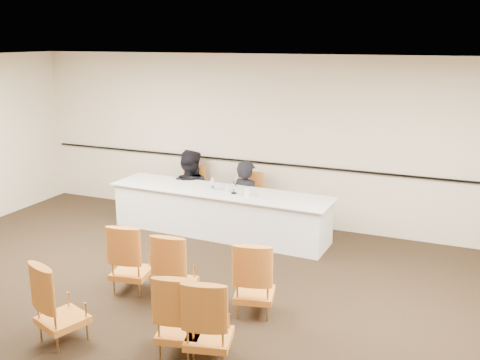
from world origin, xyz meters
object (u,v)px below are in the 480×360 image
at_px(panelist_main, 246,208).
at_px(aud_chair_front_left, 131,257).
at_px(panelist_second, 190,198).
at_px(drinking_glass, 228,189).
at_px(aud_chair_back_mid, 180,312).
at_px(aud_chair_back_right, 209,319).
at_px(aud_chair_front_mid, 175,267).
at_px(panel_table, 219,212).
at_px(panelist_main_chair, 246,200).
at_px(coffee_cup, 247,193).
at_px(panelist_second_chair, 189,192).
at_px(aud_chair_back_left, 61,301).
at_px(aud_chair_front_right, 255,277).
at_px(microphone, 234,186).
at_px(water_bottle, 212,184).

xyz_separation_m(panelist_main, aud_chair_front_left, (-0.44, -2.94, 0.14)).
xyz_separation_m(panelist_second, drinking_glass, (1.07, -0.65, 0.46)).
bearing_deg(aud_chair_back_mid, aud_chair_back_right, -14.13).
relative_size(panelist_main, drinking_glass, 17.40).
distance_m(aud_chair_front_mid, aud_chair_back_right, 1.36).
xyz_separation_m(panel_table, panelist_second, (-0.90, 0.61, -0.02)).
xyz_separation_m(panel_table, drinking_glass, (0.17, -0.04, 0.44)).
height_order(panel_table, panelist_second, panelist_second).
distance_m(panelist_main_chair, coffee_cup, 0.86).
distance_m(panelist_second_chair, aud_chair_front_mid, 3.38).
bearing_deg(aud_chair_front_mid, aud_chair_back_left, -125.60).
bearing_deg(aud_chair_back_mid, aud_chair_front_right, 55.98).
relative_size(drinking_glass, aud_chair_back_right, 0.11).
bearing_deg(panelist_main, aud_chair_front_mid, 115.08).
height_order(microphone, water_bottle, microphone).
bearing_deg(microphone, coffee_cup, -21.70).
height_order(panelist_second, aud_chair_front_mid, panelist_second).
xyz_separation_m(drinking_glass, aud_chair_front_mid, (0.36, -2.41, -0.35)).
distance_m(panelist_main_chair, drinking_glass, 0.70).
relative_size(microphone, aud_chair_back_right, 0.26).
xyz_separation_m(microphone, water_bottle, (-0.42, 0.07, -0.02)).
bearing_deg(panelist_second_chair, aud_chair_back_mid, -60.75).
distance_m(panel_table, panelist_main_chair, 0.63).
xyz_separation_m(coffee_cup, aud_chair_back_right, (0.91, -3.27, -0.37)).
xyz_separation_m(panelist_main, panelist_main_chair, (0.00, 0.00, 0.14)).
xyz_separation_m(panelist_second_chair, aud_chair_back_mid, (2.04, -4.03, 0.00)).
bearing_deg(aud_chair_front_right, microphone, 105.66).
xyz_separation_m(drinking_glass, aud_chair_front_left, (-0.35, -2.34, -0.35)).
relative_size(panelist_second_chair, coffee_cup, 7.19).
xyz_separation_m(panel_table, aud_chair_back_mid, (1.15, -3.42, 0.09)).
height_order(aud_chair_back_left, aud_chair_back_right, same).
distance_m(coffee_cup, aud_chair_front_right, 2.41).
xyz_separation_m(water_bottle, aud_chair_front_mid, (0.65, -2.43, -0.41)).
height_order(drinking_glass, aud_chair_back_left, aud_chair_back_left).
distance_m(microphone, aud_chair_front_left, 2.38).
relative_size(water_bottle, aud_chair_front_left, 0.23).
distance_m(drinking_glass, aud_chair_back_left, 3.71).
bearing_deg(aud_chair_front_left, panel_table, 76.27).
distance_m(panelist_main, aud_chair_back_right, 4.17).
bearing_deg(panelist_second, aud_chair_front_left, 98.00).
xyz_separation_m(panelist_main_chair, microphone, (0.04, -0.65, 0.43)).
relative_size(water_bottle, drinking_glass, 2.16).
bearing_deg(panel_table, panelist_main_chair, 66.80).
bearing_deg(drinking_glass, coffee_cup, -16.68).
bearing_deg(aud_chair_front_left, panelist_main_chair, 71.88).
distance_m(panelist_second, coffee_cup, 1.72).
distance_m(panel_table, drinking_glass, 0.47).
bearing_deg(panelist_main, aud_chair_back_left, 104.06).
xyz_separation_m(panelist_main_chair, coffee_cup, (0.30, -0.72, 0.37)).
bearing_deg(drinking_glass, aud_chair_back_right, -68.95).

